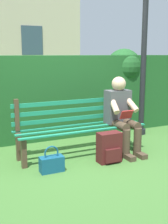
# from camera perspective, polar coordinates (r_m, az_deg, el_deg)

# --- Properties ---
(ground) EXTENTS (60.00, 60.00, 0.00)m
(ground) POSITION_cam_1_polar(r_m,az_deg,el_deg) (4.45, -0.55, -8.29)
(ground) COLOR #3D6B2D
(park_bench) EXTENTS (1.97, 0.47, 0.88)m
(park_bench) POSITION_cam_1_polar(r_m,az_deg,el_deg) (4.39, -0.99, -2.51)
(park_bench) COLOR #4C3828
(park_bench) RESTS_ON ground
(person_seated) EXTENTS (0.44, 0.73, 1.15)m
(person_seated) POSITION_cam_1_polar(r_m,az_deg,el_deg) (4.50, 7.36, -0.17)
(person_seated) COLOR #4C4C51
(person_seated) RESTS_ON ground
(hedge_backdrop) EXTENTS (5.00, 0.85, 1.59)m
(hedge_backdrop) POSITION_cam_1_polar(r_m,az_deg,el_deg) (5.39, -6.26, 3.64)
(hedge_backdrop) COLOR #1E5123
(hedge_backdrop) RESTS_ON ground
(backpack) EXTENTS (0.33, 0.25, 0.43)m
(backpack) POSITION_cam_1_polar(r_m,az_deg,el_deg) (4.10, 4.97, -7.00)
(backpack) COLOR #4C1919
(backpack) RESTS_ON ground
(handbag) EXTENTS (0.31, 0.15, 0.35)m
(handbag) POSITION_cam_1_polar(r_m,az_deg,el_deg) (3.82, -6.36, -9.97)
(handbag) COLOR navy
(handbag) RESTS_ON ground
(lamp_post) EXTENTS (0.30, 0.30, 3.66)m
(lamp_post) POSITION_cam_1_polar(r_m,az_deg,el_deg) (5.51, 12.02, 20.37)
(lamp_post) COLOR black
(lamp_post) RESTS_ON ground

